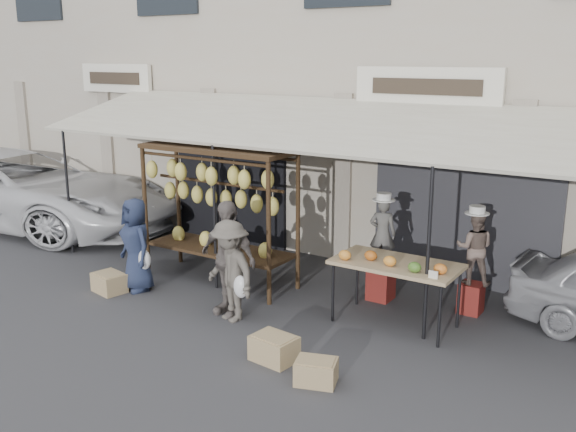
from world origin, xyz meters
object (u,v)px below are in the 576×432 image
object	(u,v)px
customer_left	(136,245)
customer_mid	(228,258)
customer_right	(230,271)
van	(6,169)
banana_rack	(217,189)
crate_far	(109,283)
produce_table	(395,265)
vendor_right	(475,248)
crate_near_a	(274,348)
vendor_left	(383,234)
crate_near_b	(316,372)

from	to	relation	value
customer_left	customer_mid	size ratio (longest dim) A/B	0.89
customer_right	van	xyz separation A→B (m)	(-7.51, 1.64, 0.47)
van	customer_mid	bearing A→B (deg)	-108.21
van	customer_right	bearing A→B (deg)	-109.19
banana_rack	crate_far	size ratio (longest dim) A/B	5.19
produce_table	customer_right	distance (m)	2.27
crate_far	customer_mid	bearing A→B (deg)	9.33
vendor_right	crate_far	world-z (taller)	vendor_right
crate_far	van	world-z (taller)	van
banana_rack	crate_near_a	world-z (taller)	banana_rack
vendor_left	customer_mid	bearing A→B (deg)	33.45
crate_near_a	customer_right	bearing A→B (deg)	149.93
produce_table	customer_left	size ratio (longest dim) A/B	1.14
customer_mid	crate_far	distance (m)	2.25
crate_near_b	customer_right	bearing A→B (deg)	154.92
produce_table	customer_left	bearing A→B (deg)	-166.90
customer_mid	vendor_left	bearing A→B (deg)	51.75
produce_table	vendor_left	xyz separation A→B (m)	(-0.56, 0.79, 0.17)
banana_rack	vendor_right	size ratio (longest dim) A/B	2.44
produce_table	customer_right	xyz separation A→B (m)	(-1.99, -1.07, -0.14)
customer_left	crate_near_a	distance (m)	3.36
vendor_right	customer_mid	bearing A→B (deg)	18.60
vendor_right	customer_mid	size ratio (longest dim) A/B	0.64
customer_right	crate_near_b	distance (m)	2.21
produce_table	customer_left	xyz separation A→B (m)	(-3.98, -0.93, -0.12)
customer_right	crate_far	bearing A→B (deg)	-158.54
customer_left	van	xyz separation A→B (m)	(-5.52, 1.50, 0.45)
banana_rack	customer_left	xyz separation A→B (m)	(-0.86, -0.97, -0.82)
customer_right	crate_near_a	world-z (taller)	customer_right
produce_table	crate_near_a	size ratio (longest dim) A/B	3.25
produce_table	van	distance (m)	9.52
banana_rack	crate_near_a	size ratio (longest dim) A/B	4.97
customer_mid	crate_near_a	size ratio (longest dim) A/B	3.20
banana_rack	customer_left	bearing A→B (deg)	-131.42
produce_table	crate_near_b	bearing A→B (deg)	-91.96
vendor_left	produce_table	bearing A→B (deg)	112.25
vendor_right	van	world-z (taller)	van
banana_rack	van	size ratio (longest dim) A/B	0.45
van	crate_near_b	bearing A→B (deg)	-111.94
customer_mid	customer_left	bearing A→B (deg)	-174.33
crate_near_a	crate_far	bearing A→B (deg)	171.50
customer_left	crate_far	bearing A→B (deg)	-113.85
vendor_left	customer_left	distance (m)	3.83
customer_right	vendor_left	bearing A→B (deg)	69.40
customer_left	crate_near_b	world-z (taller)	customer_left
vendor_right	crate_far	size ratio (longest dim) A/B	2.13
banana_rack	crate_near_a	xyz separation A→B (m)	(2.34, -1.82, -1.41)
customer_right	crate_far	xyz separation A→B (m)	(-2.28, -0.18, -0.57)
customer_left	banana_rack	bearing A→B (deg)	67.26
produce_table	vendor_right	world-z (taller)	vendor_right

